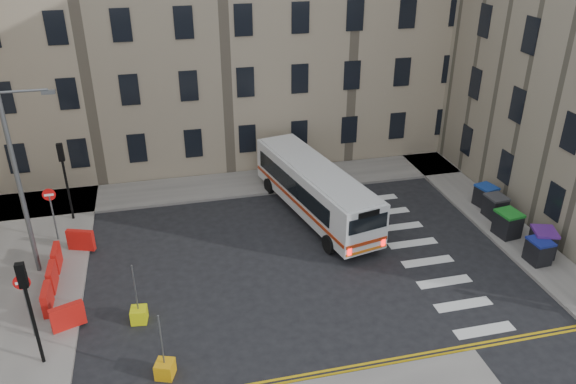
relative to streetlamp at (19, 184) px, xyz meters
name	(u,v)px	position (x,y,z in m)	size (l,w,h in m)	color
ground	(335,259)	(13.00, -2.00, -4.34)	(120.00, 120.00, 0.00)	black
pavement_north	(188,189)	(7.00, 6.60, -4.26)	(36.00, 3.20, 0.15)	slate
pavement_east	(469,197)	(22.00, 2.00, -4.26)	(2.40, 26.00, 0.15)	slate
pavement_west	(11,288)	(-1.00, -1.00, -4.26)	(6.00, 22.00, 0.15)	slate
terrace_north	(151,15)	(6.00, 13.50, 4.28)	(38.30, 10.80, 17.20)	gray
traffic_light_nw	(64,170)	(1.00, 4.50, -1.47)	(0.28, 0.22, 4.10)	black
traffic_light_sw	(28,299)	(1.00, -6.00, -1.47)	(0.28, 0.22, 4.10)	black
streetlamp	(19,184)	(0.00, 0.00, 0.00)	(0.50, 0.22, 8.14)	#595B5E
no_entry_north	(51,204)	(0.50, 2.50, -2.26)	(0.60, 0.08, 3.00)	#595B5E
no_entry_south	(25,293)	(0.50, -4.50, -2.26)	(0.60, 0.08, 3.00)	#595B5E
roadworks_barriers	(61,276)	(1.16, -1.50, -3.69)	(1.66, 6.26, 1.00)	red
bus	(315,188)	(13.19, 2.23, -2.79)	(4.29, 10.09, 2.68)	silver
wheelie_bin_a	(539,251)	(21.63, -4.55, -3.62)	(0.94, 1.07, 1.13)	black
wheelie_bin_b	(543,242)	(22.18, -4.03, -3.55)	(1.30, 1.39, 1.26)	black
wheelie_bin_c	(508,224)	(21.60, -2.16, -3.55)	(1.13, 1.26, 1.26)	black
wheelie_bin_d	(495,206)	(22.06, -0.37, -3.60)	(0.99, 1.12, 1.17)	black
wheelie_bin_e	(485,196)	(22.23, 0.84, -3.61)	(1.11, 1.21, 1.14)	black
bollard_yellow	(139,315)	(4.27, -4.38, -4.04)	(0.60, 0.60, 0.60)	#D0D30B
bollard_chevron	(165,369)	(5.12, -7.53, -4.04)	(0.60, 0.60, 0.60)	orange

